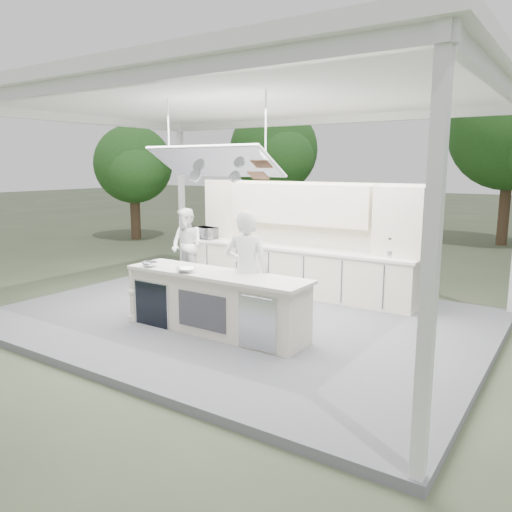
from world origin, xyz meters
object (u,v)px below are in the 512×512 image
Objects in this scene: back_counter at (294,270)px; head_chef at (247,272)px; demo_island at (215,302)px; sous_chef at (187,245)px.

head_chef is at bearing -76.89° from back_counter.
back_counter is 2.66× the size of head_chef.
demo_island is 0.69m from head_chef.
head_chef is at bearing 34.91° from demo_island.
sous_chef is at bearing 138.29° from demo_island.
head_chef is 3.66m from sous_chef.
demo_island is at bearing -34.55° from sous_chef.
sous_chef reaches higher than back_counter.
back_counter is 2.64m from head_chef.
back_counter is at bearing 93.63° from demo_island.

